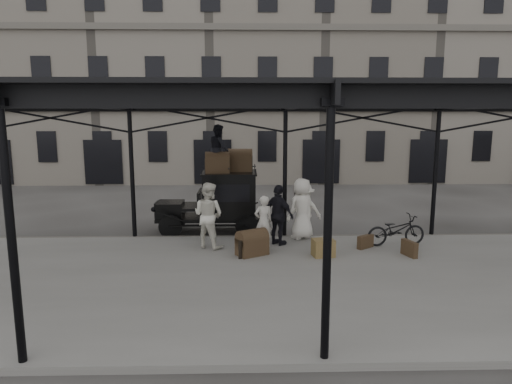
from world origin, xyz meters
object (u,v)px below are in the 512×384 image
Objects in this scene: porter_official at (279,215)px; steamer_trunk_roof_near at (217,164)px; taxi at (221,199)px; steamer_trunk_platform at (252,244)px; bicycle at (396,230)px; porter_left at (263,221)px.

steamer_trunk_roof_near is (-1.98, 1.84, 1.39)m from porter_official.
taxi is 4.25× the size of steamer_trunk_platform.
porter_official is 2.19× the size of steamer_trunk_platform.
porter_left is at bearing 83.17° from bicycle.
taxi is 1.31m from steamer_trunk_roof_near.
taxi is at bearing -77.64° from porter_left.
bicycle is 2.23× the size of steamer_trunk_roof_near.
steamer_trunk_platform is (1.06, -3.12, -0.74)m from taxi.
steamer_trunk_roof_near is at bearing 81.16° from steamer_trunk_platform.
bicycle is at bearing -19.61° from steamer_trunk_platform.
steamer_trunk_platform is (1.14, -2.87, -2.02)m from steamer_trunk_roof_near.
taxi is 2.30× the size of porter_left.
taxi is at bearing 60.42° from bicycle.
porter_official is at bearing 79.99° from bicycle.
steamer_trunk_platform is at bearing 94.06° from porter_official.
porter_official is at bearing -47.81° from taxi.
porter_left is 0.86× the size of bicycle.
steamer_trunk_platform is (-4.47, -0.86, -0.17)m from bicycle.
steamer_trunk_roof_near is 3.69m from steamer_trunk_platform.
porter_official reaches higher than bicycle.
porter_left reaches higher than steamer_trunk_platform.
taxi is 1.94× the size of porter_official.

